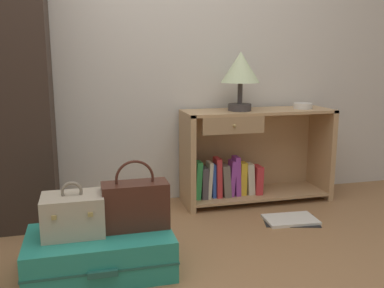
{
  "coord_description": "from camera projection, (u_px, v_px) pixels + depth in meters",
  "views": [
    {
      "loc": [
        -0.43,
        -1.69,
        1.09
      ],
      "look_at": [
        0.24,
        0.86,
        0.55
      ],
      "focal_mm": 39.75,
      "sensor_mm": 36.0,
      "label": 1
    }
  ],
  "objects": [
    {
      "name": "back_wall",
      "position": [
        138.0,
        28.0,
        3.09
      ],
      "size": [
        6.4,
        0.1,
        2.6
      ],
      "primitive_type": "cube",
      "color": "beige",
      "rests_on": "ground_plane"
    },
    {
      "name": "bookshelf",
      "position": [
        249.0,
        158.0,
        3.24
      ],
      "size": [
        1.14,
        0.38,
        0.71
      ],
      "color": "tan",
      "rests_on": "ground_plane"
    },
    {
      "name": "table_lamp",
      "position": [
        240.0,
        71.0,
        3.06
      ],
      "size": [
        0.28,
        0.28,
        0.42
      ],
      "color": "#3D3838",
      "rests_on": "bookshelf"
    },
    {
      "name": "bowl",
      "position": [
        303.0,
        106.0,
        3.24
      ],
      "size": [
        0.14,
        0.14,
        0.04
      ],
      "primitive_type": "cylinder",
      "color": "silver",
      "rests_on": "bookshelf"
    },
    {
      "name": "suitcase_large",
      "position": [
        100.0,
        252.0,
        2.18
      ],
      "size": [
        0.74,
        0.46,
        0.21
      ],
      "color": "teal",
      "rests_on": "ground_plane"
    },
    {
      "name": "train_case",
      "position": [
        73.0,
        214.0,
        2.13
      ],
      "size": [
        0.3,
        0.23,
        0.28
      ],
      "color": "#B7A88E",
      "rests_on": "suitcase_large"
    },
    {
      "name": "handbag",
      "position": [
        135.0,
        204.0,
        2.2
      ],
      "size": [
        0.34,
        0.15,
        0.36
      ],
      "color": "#472319",
      "rests_on": "suitcase_large"
    },
    {
      "name": "open_book_on_floor",
      "position": [
        290.0,
        220.0,
        2.88
      ],
      "size": [
        0.41,
        0.33,
        0.02
      ],
      "color": "white",
      "rests_on": "ground_plane"
    }
  ]
}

